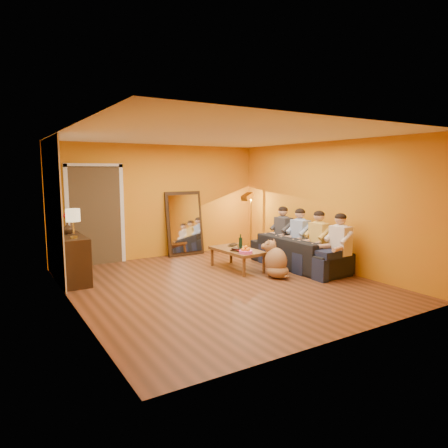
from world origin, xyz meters
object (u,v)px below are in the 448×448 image
dog (276,258)px  tumbler (239,245)px  person_far_left (340,246)px  coffee_table (237,259)px  floor_lamp (251,223)px  sofa (298,252)px  person_mid_left (319,241)px  laptop (235,245)px  mirror_frame (184,223)px  vase (68,228)px  person_far_right (283,234)px  wine_bottle (241,242)px  table_lamp (73,224)px  sideboard (72,259)px  person_mid_right (300,237)px

dog → tumbler: dog is taller
person_far_left → dog: bearing=147.5°
coffee_table → floor_lamp: (1.27, 1.30, 0.51)m
sofa → person_mid_left: 0.55m
person_mid_left → laptop: 1.76m
mirror_frame → vase: 2.92m
person_far_right → tumbler: size_ratio=11.97×
mirror_frame → tumbler: size_ratio=14.91×
dog → laptop: (-0.11, 1.24, 0.07)m
wine_bottle → coffee_table: bearing=135.0°
dog → vase: bearing=166.1°
mirror_frame → dog: size_ratio=2.10×
person_mid_left → wine_bottle: size_ratio=3.94×
person_far_left → tumbler: size_ratio=11.97×
vase → coffee_table: bearing=-18.7°
floor_lamp → dog: floor_lamp is taller
floor_lamp → wine_bottle: (-1.22, -1.35, -0.14)m
table_lamp → coffee_table: size_ratio=0.42×
sideboard → vase: vase is taller
coffee_table → person_far_right: size_ratio=1.00×
sideboard → person_far_right: (4.37, -0.68, 0.18)m
mirror_frame → coffee_table: mirror_frame is taller
table_lamp → sofa: 4.43m
floor_lamp → laptop: (-1.09, -0.95, -0.29)m
coffee_table → floor_lamp: size_ratio=0.85×
floor_lamp → dog: size_ratio=1.99×
person_mid_right → person_far_left: bearing=-90.0°
coffee_table → person_mid_left: size_ratio=1.00×
table_lamp → person_far_right: (4.37, -0.38, -0.49)m
mirror_frame → tumbler: 1.82m
mirror_frame → floor_lamp: (1.55, -0.56, -0.04)m
mirror_frame → sideboard: size_ratio=1.29×
person_mid_left → mirror_frame: bearing=118.9°
tumbler → laptop: bearing=75.4°
mirror_frame → wine_bottle: size_ratio=4.90×
sideboard → person_mid_left: 4.72m
mirror_frame → wine_bottle: mirror_frame is taller
person_mid_left → wine_bottle: 1.57m
dog → sofa: bearing=37.8°
coffee_table → laptop: laptop is taller
table_lamp → person_mid_left: bearing=-18.7°
person_mid_right → mirror_frame: bearing=124.4°
person_far_right → wine_bottle: size_ratio=3.94×
laptop → vase: vase is taller
table_lamp → vase: size_ratio=2.42×
person_far_left → sofa: bearing=97.4°
floor_lamp → person_mid_left: floor_lamp is taller
person_far_right → laptop: bearing=167.9°
person_mid_right → laptop: bearing=144.9°
table_lamp → sofa: (4.24, -1.03, -0.78)m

